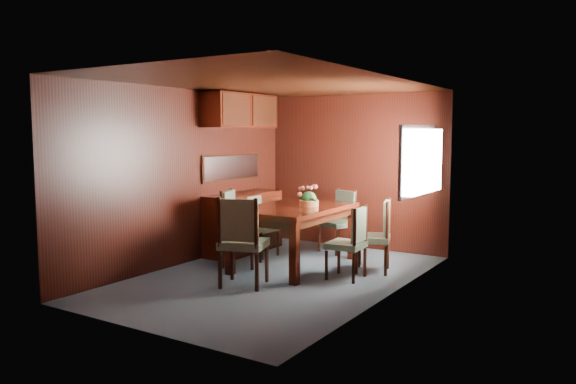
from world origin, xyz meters
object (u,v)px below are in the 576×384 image
Objects in this scene: chair_right_near at (351,239)px; flower_centerpiece at (309,196)px; chair_left_near at (236,223)px; sideboard at (244,223)px; chair_head at (242,237)px; dining_table at (295,215)px.

chair_right_near is 3.24× the size of flower_centerpiece.
chair_left_near is 1.14× the size of chair_right_near.
chair_right_near is (2.08, -0.57, 0.05)m from sideboard.
chair_right_near is 0.95m from flower_centerpiece.
sideboard is at bearing 107.37° from chair_head.
chair_left_near reaches higher than chair_right_near.
chair_left_near is 1.66m from chair_right_near.
chair_left_near is at bearing -153.72° from dining_table.
sideboard is 1.30× the size of chair_head.
flower_centerpiece reaches higher than sideboard.
dining_table is 0.98m from chair_right_near.
sideboard is at bearing 71.25° from chair_right_near.
chair_right_near is at bearing -15.36° from sideboard.
chair_head reaches higher than chair_right_near.
flower_centerpiece is at bearing -11.76° from sideboard.
dining_table is 1.65× the size of chair_head.
dining_table is at bearing 74.95° from chair_right_near.
chair_right_near is 1.37m from chair_head.
sideboard is 1.23m from dining_table.
chair_head is (0.73, -0.85, 0.02)m from chair_left_near.
chair_left_near is 3.70× the size of flower_centerpiece.
chair_left_near is 0.97× the size of chair_head.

